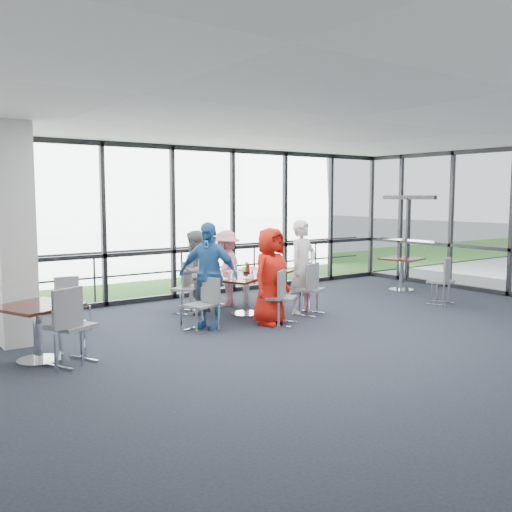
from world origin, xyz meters
TOP-DOWN VIEW (x-y plane):
  - floor at (0.00, 0.00)m, footprint 12.00×10.00m
  - ceiling at (0.00, 0.00)m, footprint 12.00×10.00m
  - curtain_wall_back at (0.00, 5.00)m, footprint 12.00×0.10m
  - exit_door at (6.00, 3.75)m, footprint 0.12×1.60m
  - structural_column at (-3.60, 3.00)m, footprint 0.50×0.50m
  - apron at (0.00, 10.00)m, footprint 80.00×70.00m
  - grass_strip at (0.00, 8.00)m, footprint 80.00×5.00m
  - hangar_main at (4.00, 32.00)m, footprint 24.00×10.00m
  - guard_rail at (0.00, 5.60)m, footprint 12.00×0.06m
  - main_table at (0.29, 2.76)m, footprint 2.12×1.71m
  - side_table_left at (-3.61, 1.93)m, footprint 1.16×1.16m
  - side_table_right at (4.70, 2.85)m, footprint 0.96×0.96m
  - diner_near_left at (0.16, 1.87)m, footprint 0.91×0.72m
  - diner_near_right at (1.21, 2.26)m, footprint 0.69×0.56m
  - diner_far_left at (-0.43, 3.37)m, footprint 0.87×0.79m
  - diner_far_right at (0.46, 3.68)m, footprint 1.07×0.97m
  - diner_end at (-0.80, 2.29)m, footprint 1.05×1.15m
  - chair_main_nl at (0.28, 1.72)m, footprint 0.63×0.63m
  - chair_main_nr at (1.19, 2.07)m, footprint 0.60×0.60m
  - chair_main_fl at (-0.54, 3.49)m, footprint 0.63×0.63m
  - chair_main_fr at (0.23, 3.81)m, footprint 0.56×0.56m
  - chair_main_end at (-1.05, 2.14)m, footprint 0.50×0.50m
  - chair_spare_la at (-3.30, 1.55)m, footprint 0.64×0.64m
  - chair_spare_lb at (-2.65, 3.43)m, footprint 0.47×0.47m
  - chair_spare_r at (3.98, 1.28)m, footprint 0.59×0.59m
  - plate_nl at (0.02, 2.23)m, footprint 0.27×0.27m
  - plate_nr at (0.88, 2.70)m, footprint 0.28×0.28m
  - plate_fl at (-0.29, 2.89)m, footprint 0.28×0.28m
  - plate_fr at (0.59, 3.22)m, footprint 0.23×0.23m
  - plate_end at (-0.48, 2.43)m, footprint 0.28×0.28m
  - tumbler_a at (0.15, 2.40)m, footprint 0.07×0.07m
  - tumbler_b at (0.59, 2.67)m, footprint 0.07×0.07m
  - tumbler_c at (0.22, 3.01)m, footprint 0.07×0.07m
  - tumbler_d at (-0.29, 2.39)m, footprint 0.06×0.06m
  - menu_a at (0.33, 2.31)m, footprint 0.31×0.24m
  - menu_b at (1.11, 2.84)m, footprint 0.33×0.27m
  - menu_c at (0.27, 3.18)m, footprint 0.31×0.37m
  - condiment_caddy at (0.31, 2.77)m, footprint 0.10×0.07m
  - ketchup_bottle at (0.35, 2.77)m, footprint 0.06×0.06m
  - green_bottle at (0.36, 2.85)m, footprint 0.05×0.05m

SIDE VIEW (x-z plane):
  - apron at x=0.00m, z-range -0.03..-0.01m
  - floor at x=0.00m, z-range -0.02..0.00m
  - grass_strip at x=0.00m, z-range 0.01..0.01m
  - chair_spare_lb at x=-2.65m, z-range 0.00..0.83m
  - chair_main_fr at x=0.23m, z-range 0.00..0.83m
  - chair_main_end at x=-1.05m, z-range 0.00..0.83m
  - chair_main_fl at x=-0.54m, z-range 0.00..0.92m
  - chair_main_nl at x=0.28m, z-range 0.00..0.92m
  - chair_spare_r at x=3.98m, z-range 0.00..0.93m
  - chair_main_nr at x=1.19m, z-range 0.00..0.94m
  - chair_spare_la at x=-3.30m, z-range 0.00..0.99m
  - guard_rail at x=0.00m, z-range 0.47..0.53m
  - main_table at x=0.29m, z-range 0.25..1.00m
  - side_table_right at x=4.70m, z-range 0.25..1.00m
  - side_table_left at x=-3.61m, z-range 0.26..1.01m
  - diner_far_right at x=0.46m, z-range 0.00..1.49m
  - menu_a at x=0.33m, z-range 0.75..0.75m
  - menu_b at x=1.11m, z-range 0.75..0.75m
  - menu_c at x=0.27m, z-range 0.75..0.75m
  - plate_nl at x=0.02m, z-range 0.75..0.76m
  - plate_nr at x=0.88m, z-range 0.75..0.76m
  - plate_fl at x=-0.29m, z-range 0.75..0.76m
  - plate_fr at x=0.59m, z-range 0.75..0.76m
  - plate_end at x=-0.48m, z-range 0.75..0.76m
  - diner_far_left at x=-0.43m, z-range 0.00..1.53m
  - condiment_caddy at x=0.31m, z-range 0.75..0.79m
  - tumbler_d at x=-0.29m, z-range 0.75..0.88m
  - diner_near_left at x=0.16m, z-range 0.00..1.63m
  - tumbler_a at x=0.15m, z-range 0.75..0.89m
  - tumbler_b at x=0.59m, z-range 0.75..0.89m
  - tumbler_c at x=0.22m, z-range 0.75..0.89m
  - ketchup_bottle at x=0.35m, z-range 0.75..0.93m
  - green_bottle at x=0.36m, z-range 0.75..0.95m
  - diner_near_right at x=1.21m, z-range 0.00..1.72m
  - diner_end at x=-0.80m, z-range 0.00..1.74m
  - exit_door at x=6.00m, z-range 0.00..2.10m
  - curtain_wall_back at x=0.00m, z-range 0.00..3.20m
  - structural_column at x=-3.60m, z-range 0.00..3.20m
  - hangar_main at x=4.00m, z-range 0.00..6.00m
  - ceiling at x=0.00m, z-range 3.18..3.22m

